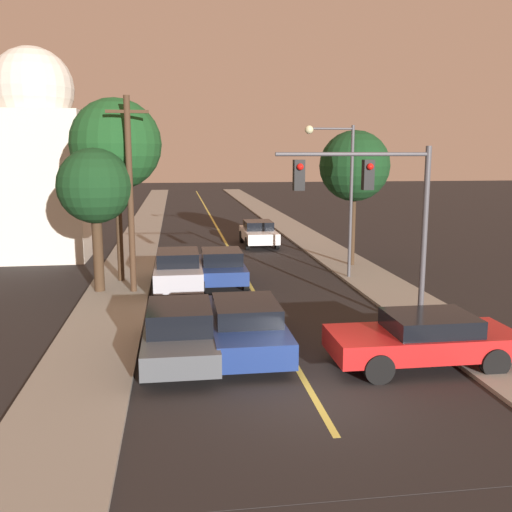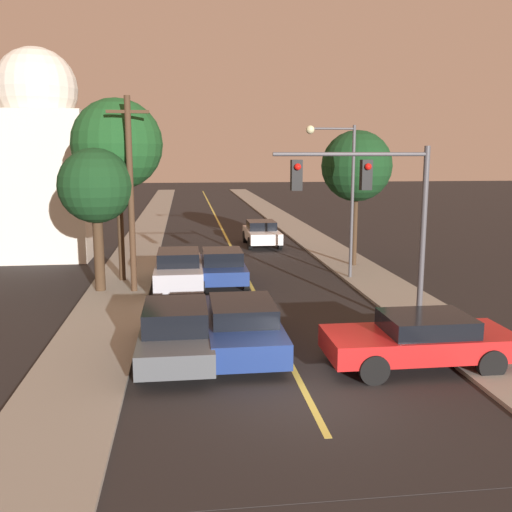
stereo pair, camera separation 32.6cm
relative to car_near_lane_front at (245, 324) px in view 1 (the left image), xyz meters
name	(u,v)px [view 1 (the left image)]	position (x,y,z in m)	size (l,w,h in m)	color
ground_plane	(313,396)	(1.17, -3.32, -0.76)	(200.00, 200.00, 0.00)	black
road_surface	(213,220)	(1.17, 32.68, -0.76)	(8.35, 80.00, 0.01)	black
sidewalk_left	(148,220)	(-4.26, 32.68, -0.70)	(2.50, 80.00, 0.12)	gray
sidewalk_right	(276,218)	(6.60, 32.68, -0.70)	(2.50, 80.00, 0.12)	gray
car_near_lane_front	(245,324)	(0.00, 0.00, 0.00)	(2.10, 5.18, 1.47)	navy
car_near_lane_second	(221,266)	(0.00, 8.46, 0.02)	(1.99, 4.39, 1.50)	navy
car_outer_lane_front	(180,331)	(-1.84, -0.50, 0.05)	(2.01, 4.92, 1.57)	#474C51
car_outer_lane_second	(178,269)	(-1.84, 7.92, 0.06)	(2.01, 4.85, 1.61)	#A5A8B2
car_far_oncoming	(259,233)	(3.05, 18.48, 0.03)	(1.98, 4.62, 1.50)	white
car_crossing_right	(424,338)	(4.47, -1.88, 0.00)	(4.86, 2.12, 1.41)	red
traffic_signal_mast	(376,199)	(4.15, 1.21, 3.40)	(4.79, 0.42, 5.63)	#47474C
streetlamp_right	(339,179)	(5.15, 8.64, 3.66)	(2.17, 0.36, 6.59)	#47474C
utility_pole_left	(130,192)	(-3.61, 7.17, 3.30)	(1.60, 0.24, 7.56)	#422D1E
tree_left_near	(116,145)	(-4.28, 9.26, 5.12)	(3.78, 3.78, 7.67)	#3D2B1C
tree_left_far	(95,187)	(-4.95, 7.42, 3.48)	(2.91, 2.91, 5.62)	#3D2B1C
tree_right_near	(355,166)	(6.65, 11.27, 4.16)	(3.37, 3.37, 6.50)	#3D2B1C
domed_building_left	(37,160)	(-9.04, 16.31, 4.43)	(5.07, 5.07, 10.92)	beige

